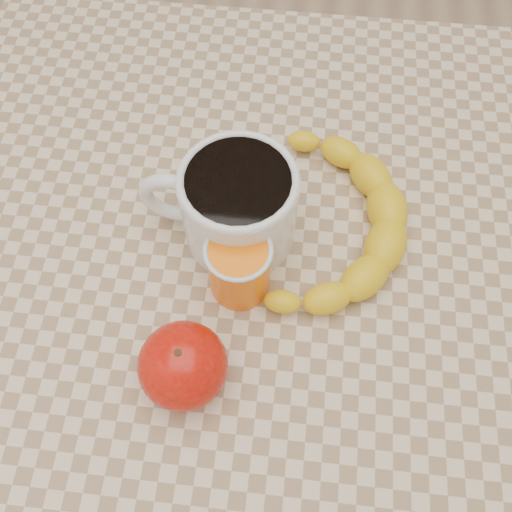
# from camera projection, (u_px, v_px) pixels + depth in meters

# --- Properties ---
(ground) EXTENTS (3.00, 3.00, 0.00)m
(ground) POSITION_uv_depth(u_px,v_px,m) (256.00, 412.00, 1.28)
(ground) COLOR tan
(ground) RESTS_ON ground
(table) EXTENTS (0.80, 0.80, 0.75)m
(table) POSITION_uv_depth(u_px,v_px,m) (256.00, 296.00, 0.69)
(table) COLOR beige
(table) RESTS_ON ground
(coffee_mug) EXTENTS (0.17, 0.13, 0.10)m
(coffee_mug) POSITION_uv_depth(u_px,v_px,m) (236.00, 204.00, 0.59)
(coffee_mug) COLOR white
(coffee_mug) RESTS_ON table
(orange_juice_glass) EXTENTS (0.07, 0.07, 0.08)m
(orange_juice_glass) POSITION_uv_depth(u_px,v_px,m) (239.00, 267.00, 0.57)
(orange_juice_glass) COLOR orange
(orange_juice_glass) RESTS_ON table
(apple) EXTENTS (0.10, 0.10, 0.08)m
(apple) POSITION_uv_depth(u_px,v_px,m) (183.00, 365.00, 0.53)
(apple) COLOR #A50905
(apple) RESTS_ON table
(banana) EXTENTS (0.31, 0.36, 0.04)m
(banana) POSITION_uv_depth(u_px,v_px,m) (332.00, 223.00, 0.62)
(banana) COLOR yellow
(banana) RESTS_ON table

